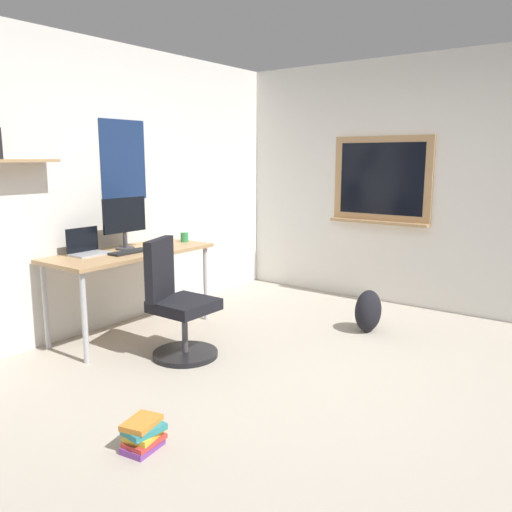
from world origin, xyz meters
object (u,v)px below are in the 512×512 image
computer_mouse (154,247)px  backpack (368,311)px  desk (131,259)px  laptop (87,248)px  book_stack_on_floor (144,434)px  coffee_mug (184,237)px  office_chair (177,307)px  keyboard (130,252)px  monitor_primary (125,219)px

computer_mouse → backpack: 2.04m
desk → laptop: size_ratio=4.86×
backpack → book_stack_on_floor: (-2.56, 0.15, -0.11)m
coffee_mug → laptop: bearing=169.5°
desk → backpack: (1.31, -1.70, -0.49)m
office_chair → keyboard: size_ratio=2.57×
desk → backpack: size_ratio=3.90×
coffee_mug → backpack: bearing=-68.5°
computer_mouse → book_stack_on_floor: bearing=-134.8°
desk → book_stack_on_floor: bearing=-129.0°
keyboard → book_stack_on_floor: bearing=-128.7°
desk → monitor_primary: (0.04, 0.10, 0.34)m
laptop → computer_mouse: bearing=-23.3°
coffee_mug → keyboard: bearing=-176.1°
coffee_mug → backpack: 1.89m
coffee_mug → book_stack_on_floor: size_ratio=0.36×
computer_mouse → desk: bearing=158.4°
office_chair → laptop: size_ratio=3.06×
desk → laptop: laptop is taller
office_chair → desk: bearing=77.3°
office_chair → laptop: laptop is taller
desk → coffee_mug: (0.65, -0.03, 0.12)m
computer_mouse → backpack: computer_mouse is taller
desk → keyboard: 0.14m
monitor_primary → book_stack_on_floor: bearing=-128.0°
computer_mouse → coffee_mug: bearing=6.4°
keyboard → book_stack_on_floor: size_ratio=1.43×
office_chair → backpack: size_ratio=2.46×
desk → computer_mouse: bearing=-21.6°
laptop → coffee_mug: 1.01m
computer_mouse → office_chair: bearing=-119.7°
backpack → office_chair: bearing=146.6°
desk → coffee_mug: coffee_mug is taller
desk → monitor_primary: monitor_primary is taller
desk → backpack: 2.20m
desk → keyboard: keyboard is taller
office_chair → keyboard: (0.09, 0.65, 0.36)m
coffee_mug → monitor_primary: bearing=167.6°
desk → coffee_mug: size_ratio=16.37×
monitor_primary → computer_mouse: size_ratio=4.46×
laptop → backpack: 2.55m
desk → laptop: bearing=155.7°
monitor_primary → coffee_mug: size_ratio=5.04×
office_chair → laptop: bearing=101.3°
keyboard → backpack: keyboard is taller
monitor_primary → coffee_mug: 0.67m
monitor_primary → backpack: monitor_primary is taller
office_chair → computer_mouse: 0.83m
backpack → book_stack_on_floor: 2.57m
keyboard → backpack: (1.38, -1.62, -0.58)m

